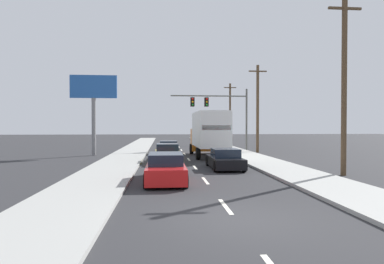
% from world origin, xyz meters
% --- Properties ---
extents(ground_plane, '(140.00, 140.00, 0.00)m').
position_xyz_m(ground_plane, '(0.00, 25.00, 0.00)').
color(ground_plane, '#2B2B2D').
extents(sidewalk_right, '(3.11, 80.00, 0.14)m').
position_xyz_m(sidewalk_right, '(5.10, 20.00, 0.07)').
color(sidewalk_right, '#9E9E99').
rests_on(sidewalk_right, ground_plane).
extents(sidewalk_left, '(3.11, 80.00, 0.14)m').
position_xyz_m(sidewalk_left, '(-5.10, 20.00, 0.07)').
color(sidewalk_left, '#9E9E99').
rests_on(sidewalk_left, ground_plane).
extents(lane_markings, '(0.14, 52.00, 0.01)m').
position_xyz_m(lane_markings, '(0.00, 21.47, 0.00)').
color(lane_markings, silver).
rests_on(lane_markings, ground_plane).
extents(car_gray, '(1.89, 4.06, 1.22)m').
position_xyz_m(car_gray, '(-1.50, 21.82, 0.56)').
color(car_gray, slate).
rests_on(car_gray, ground_plane).
extents(car_yellow, '(1.87, 4.11, 1.36)m').
position_xyz_m(car_yellow, '(-1.71, 14.43, 0.61)').
color(car_yellow, yellow).
rests_on(car_yellow, ground_plane).
extents(car_red, '(1.88, 4.67, 1.34)m').
position_xyz_m(car_red, '(-1.90, 6.44, 0.61)').
color(car_red, red).
rests_on(car_red, ground_plane).
extents(box_truck, '(2.62, 7.90, 3.77)m').
position_xyz_m(box_truck, '(1.81, 18.11, 2.14)').
color(box_truck, white).
rests_on(box_truck, ground_plane).
extents(car_black, '(1.91, 4.13, 1.24)m').
position_xyz_m(car_black, '(1.77, 10.75, 0.55)').
color(car_black, black).
rests_on(car_black, ground_plane).
extents(traffic_signal_mast, '(8.19, 0.69, 6.58)m').
position_xyz_m(traffic_signal_mast, '(3.49, 25.11, 4.72)').
color(traffic_signal_mast, '#595B56').
rests_on(traffic_signal_mast, ground_plane).
extents(utility_pole_near, '(1.80, 0.28, 9.40)m').
position_xyz_m(utility_pole_near, '(7.51, 7.47, 4.84)').
color(utility_pole_near, brown).
rests_on(utility_pole_near, ground_plane).
extents(utility_pole_mid, '(1.80, 0.28, 8.61)m').
position_xyz_m(utility_pole_mid, '(7.29, 22.44, 4.44)').
color(utility_pole_mid, brown).
rests_on(utility_pole_mid, ground_plane).
extents(utility_pole_far, '(1.80, 0.28, 8.82)m').
position_xyz_m(utility_pole_far, '(7.75, 37.78, 4.55)').
color(utility_pole_far, brown).
rests_on(utility_pole_far, ground_plane).
extents(roadside_billboard, '(4.08, 0.36, 7.13)m').
position_xyz_m(roadside_billboard, '(-8.13, 20.59, 5.10)').
color(roadside_billboard, slate).
rests_on(roadside_billboard, ground_plane).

